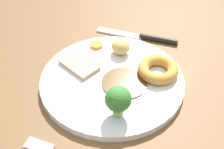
% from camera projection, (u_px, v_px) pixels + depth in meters
% --- Properties ---
extents(dining_table, '(1.20, 0.84, 0.04)m').
position_uv_depth(dining_table, '(112.00, 83.00, 0.63)').
color(dining_table, brown).
rests_on(dining_table, ground).
extents(dinner_plate, '(0.27, 0.27, 0.01)m').
position_uv_depth(dinner_plate, '(112.00, 81.00, 0.60)').
color(dinner_plate, white).
rests_on(dinner_plate, dining_table).
extents(gravy_pool, '(0.08, 0.08, 0.00)m').
position_uv_depth(gravy_pool, '(124.00, 83.00, 0.59)').
color(gravy_pool, '#563819').
rests_on(gravy_pool, dinner_plate).
extents(meat_slice_main, '(0.07, 0.09, 0.01)m').
position_uv_depth(meat_slice_main, '(79.00, 65.00, 0.62)').
color(meat_slice_main, tan).
rests_on(meat_slice_main, dinner_plate).
extents(yorkshire_pudding, '(0.08, 0.08, 0.02)m').
position_uv_depth(yorkshire_pudding, '(158.00, 69.00, 0.60)').
color(yorkshire_pudding, '#C68938').
rests_on(yorkshire_pudding, dinner_plate).
extents(roast_potato_left, '(0.05, 0.05, 0.03)m').
position_uv_depth(roast_potato_left, '(123.00, 47.00, 0.64)').
color(roast_potato_left, '#D8B260').
rests_on(roast_potato_left, dinner_plate).
extents(carrot_coin_front, '(0.03, 0.03, 0.01)m').
position_uv_depth(carrot_coin_front, '(96.00, 45.00, 0.67)').
color(carrot_coin_front, orange).
rests_on(carrot_coin_front, dinner_plate).
extents(broccoli_floret, '(0.04, 0.04, 0.06)m').
position_uv_depth(broccoli_floret, '(118.00, 100.00, 0.51)').
color(broccoli_floret, '#8CB766').
rests_on(broccoli_floret, dinner_plate).
extents(knife, '(0.02, 0.19, 0.01)m').
position_uv_depth(knife, '(144.00, 37.00, 0.71)').
color(knife, black).
rests_on(knife, dining_table).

